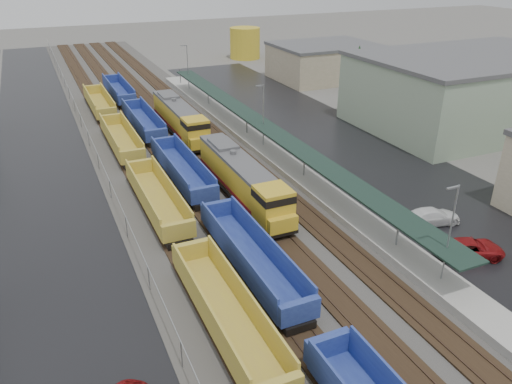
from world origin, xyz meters
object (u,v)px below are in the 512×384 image
at_px(locomotive_lead, 243,180).
at_px(well_string_yellow, 185,245).
at_px(locomotive_trail, 180,119).
at_px(well_string_blue, 211,206).
at_px(parked_car_east_b, 470,249).
at_px(storage_tank, 245,43).
at_px(parked_car_east_c, 432,216).

height_order(locomotive_lead, well_string_yellow, locomotive_lead).
xyz_separation_m(locomotive_lead, locomotive_trail, (0.00, 21.00, 0.00)).
xyz_separation_m(well_string_blue, parked_car_east_b, (16.37, -14.22, -0.50)).
relative_size(well_string_yellow, parked_car_east_b, 19.83).
xyz_separation_m(locomotive_lead, well_string_yellow, (-8.00, -7.46, -1.01)).
distance_m(locomotive_lead, parked_car_east_b, 20.45).
height_order(locomotive_lead, locomotive_trail, same).
distance_m(locomotive_trail, storage_tank, 53.76).
bearing_deg(parked_car_east_b, parked_car_east_c, 12.12).
distance_m(well_string_yellow, storage_tank, 82.57).
height_order(well_string_blue, parked_car_east_b, well_string_blue).
height_order(locomotive_trail, well_string_blue, locomotive_trail).
bearing_deg(locomotive_lead, parked_car_east_b, -52.65).
distance_m(locomotive_lead, parked_car_east_c, 17.30).
relative_size(well_string_yellow, storage_tank, 15.43).
xyz_separation_m(locomotive_lead, parked_car_east_b, (12.37, -16.21, -1.51)).
bearing_deg(well_string_blue, locomotive_lead, 26.53).
bearing_deg(parked_car_east_b, locomotive_lead, 59.93).
distance_m(storage_tank, parked_car_east_c, 79.00).
relative_size(locomotive_trail, parked_car_east_c, 3.68).
bearing_deg(well_string_yellow, storage_tank, 63.81).
bearing_deg(locomotive_lead, storage_tank, 66.89).
bearing_deg(storage_tank, locomotive_lead, -113.11).
relative_size(locomotive_trail, well_string_blue, 0.17).
relative_size(locomotive_lead, parked_car_east_c, 3.68).
bearing_deg(storage_tank, parked_car_east_b, -100.97).
height_order(locomotive_lead, parked_car_east_b, locomotive_lead).
relative_size(well_string_yellow, parked_car_east_c, 20.75).
bearing_deg(locomotive_trail, parked_car_east_b, -71.61).
distance_m(well_string_blue, parked_car_east_b, 21.69).
relative_size(locomotive_lead, locomotive_trail, 1.00).
bearing_deg(storage_tank, locomotive_trail, -121.94).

